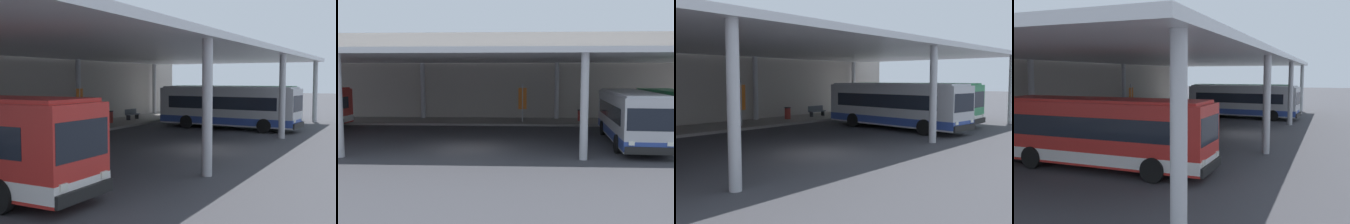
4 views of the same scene
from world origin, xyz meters
The scene contains 8 objects.
ground_plane centered at (0.00, 0.00, 0.00)m, with size 200.00×200.00×0.00m, color #3D3D42.
platform_kerb centered at (0.00, 11.75, 0.09)m, with size 42.00×4.50×0.18m, color gray.
station_building_facade centered at (0.00, 15.00, 4.04)m, with size 48.00×1.60×8.08m, color #ADA399.
canopy_shelter centered at (0.00, 5.50, 5.31)m, with size 40.00×17.00×5.55m.
bus_second_bay centered at (9.69, 2.32, 1.66)m, with size 3.27×10.68×3.17m.
bench_waiting centered at (11.43, 11.82, 0.66)m, with size 1.80×0.45×0.92m.
trash_bin centered at (8.11, 11.85, 0.68)m, with size 0.52×0.52×0.98m.
banner_sign centered at (3.07, 10.94, 1.98)m, with size 0.70×0.12×3.20m.
Camera 2 is at (3.23, -21.13, 4.24)m, focal length 40.49 mm.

